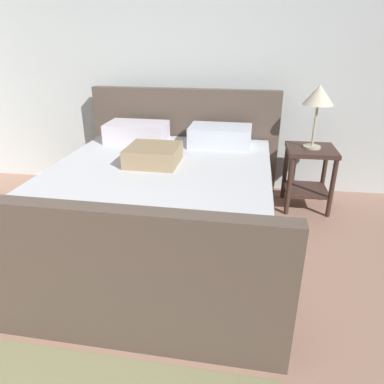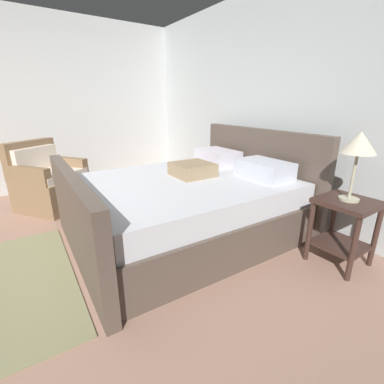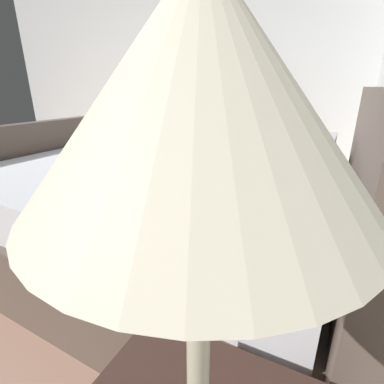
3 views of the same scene
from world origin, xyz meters
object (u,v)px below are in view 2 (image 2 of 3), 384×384
(nightstand_right, at_px, (344,221))
(armchair, at_px, (49,183))
(table_lamp_right, at_px, (359,145))
(bed, at_px, (187,203))

(nightstand_right, height_order, armchair, armchair)
(nightstand_right, xyz_separation_m, table_lamp_right, (0.00, 0.00, 0.66))
(nightstand_right, height_order, table_lamp_right, table_lamp_right)
(armchair, bearing_deg, table_lamp_right, 33.03)
(bed, bearing_deg, table_lamp_right, 32.28)
(bed, height_order, nightstand_right, bed)
(table_lamp_right, relative_size, armchair, 0.56)
(bed, xyz_separation_m, armchair, (-1.69, -1.12, 0.00))
(bed, height_order, armchair, bed)
(nightstand_right, bearing_deg, table_lamp_right, 33.69)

